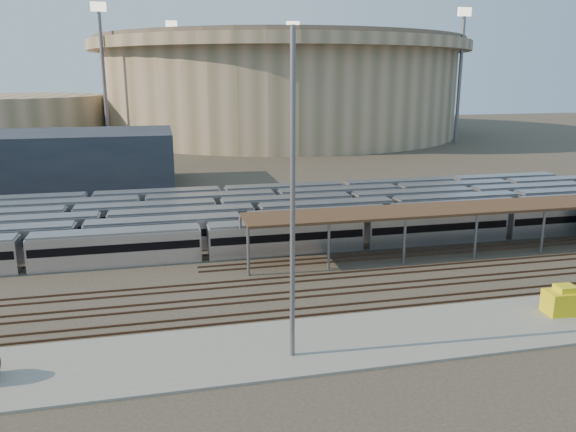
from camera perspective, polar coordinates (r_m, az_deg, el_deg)
The scene contains 13 objects.
ground at distance 58.70m, azimuth 3.95°, elevation -5.87°, with size 420.00×420.00×0.00m, color #383026.
apron at distance 44.15m, azimuth 3.31°, elevation -12.79°, with size 50.00×9.00×0.20m, color gray.
subway_trains at distance 75.21m, azimuth -0.37°, elevation 0.12°, with size 129.28×23.90×3.60m.
inspection_shed at distance 70.02m, azimuth 20.56°, elevation 0.81°, with size 60.30×6.00×5.30m.
empty_tracks at distance 54.22m, azimuth 5.48°, elevation -7.54°, with size 170.00×9.62×0.18m.
stadium at distance 197.10m, azimuth -0.81°, elevation 13.17°, with size 124.00×124.00×32.50m.
secondary_arena at distance 188.37m, azimuth -26.60°, elevation 8.76°, with size 56.00×56.00×14.00m, color tan.
service_building at distance 110.40m, azimuth -22.64°, elevation 5.26°, with size 42.00×20.00×10.00m, color #1E232D.
floodlight_0 at distance 163.31m, azimuth -18.25°, elevation 13.73°, with size 4.00×1.00×38.40m.
floodlight_2 at distance 175.34m, azimuth 17.09°, elevation 13.80°, with size 4.00×1.00×38.40m.
floodlight_3 at distance 212.81m, azimuth -11.54°, elevation 14.10°, with size 4.00×1.00×38.40m.
yard_light_pole at distance 38.16m, azimuth 0.47°, elevation 1.70°, with size 0.82×0.36×23.16m.
yellow_equipment at distance 53.99m, azimuth 26.22°, elevation -7.85°, with size 3.19×2.00×2.00m, color yellow.
Camera 1 is at (-16.15, -52.72, 20.15)m, focal length 35.00 mm.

